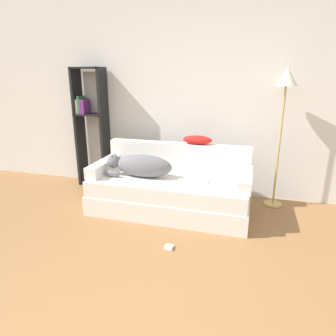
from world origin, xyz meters
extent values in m
cube|color=silver|center=(0.00, 2.90, 1.35)|extent=(7.95, 0.06, 2.70)
cube|color=silver|center=(-0.24, 2.13, 0.12)|extent=(1.92, 0.91, 0.23)
cube|color=silver|center=(-0.24, 2.12, 0.33)|extent=(1.88, 0.87, 0.19)
cube|color=silver|center=(-0.24, 2.51, 0.60)|extent=(1.88, 0.15, 0.34)
cube|color=silver|center=(-1.12, 2.12, 0.50)|extent=(0.15, 0.72, 0.14)
cube|color=silver|center=(0.65, 2.12, 0.50)|extent=(0.15, 0.72, 0.14)
ellipsoid|color=slate|center=(-0.55, 2.06, 0.57)|extent=(0.70, 0.25, 0.28)
sphere|color=slate|center=(-0.95, 2.06, 0.59)|extent=(0.17, 0.17, 0.17)
cone|color=slate|center=(-0.95, 2.01, 0.66)|extent=(0.06, 0.06, 0.08)
cone|color=slate|center=(-0.95, 2.11, 0.66)|extent=(0.06, 0.06, 0.08)
ellipsoid|color=slate|center=(-0.92, 1.95, 0.47)|extent=(0.21, 0.06, 0.08)
cube|color=silver|center=(0.07, 2.08, 0.44)|extent=(0.37, 0.23, 0.02)
ellipsoid|color=red|center=(0.01, 2.52, 0.83)|extent=(0.38, 0.17, 0.11)
cube|color=black|center=(-1.81, 2.72, 0.86)|extent=(0.04, 0.26, 1.73)
cube|color=black|center=(-1.40, 2.72, 0.86)|extent=(0.04, 0.26, 1.73)
cube|color=black|center=(-1.60, 2.72, 1.72)|extent=(0.43, 0.26, 0.02)
cube|color=black|center=(-1.60, 2.72, 1.07)|extent=(0.43, 0.26, 0.02)
cube|color=silver|center=(-1.77, 2.70, 1.19)|extent=(0.03, 0.20, 0.20)
cube|color=#337F42|center=(-1.74, 2.70, 1.21)|extent=(0.02, 0.20, 0.25)
cube|color=#753384|center=(-1.70, 2.70, 1.19)|extent=(0.03, 0.20, 0.21)
cube|color=#753384|center=(-1.67, 2.70, 1.18)|extent=(0.03, 0.20, 0.20)
cylinder|color=tan|center=(1.01, 2.63, 0.01)|extent=(0.23, 0.23, 0.02)
cylinder|color=tan|center=(1.01, 2.63, 0.76)|extent=(0.02, 0.02, 1.48)
cone|color=silver|center=(1.01, 2.63, 1.60)|extent=(0.25, 0.25, 0.20)
cube|color=white|center=(-0.01, 1.27, 0.01)|extent=(0.08, 0.08, 0.03)
camera|label=1|loc=(0.69, -1.19, 1.62)|focal=32.00mm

